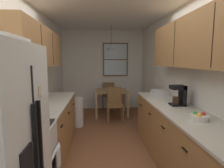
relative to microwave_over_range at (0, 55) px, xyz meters
The scene contains 22 objects.
ground_plane 2.51m from the microwave_over_range, 54.07° to the left, with size 12.00×12.00×0.00m, color brown.
wall_left 1.59m from the microwave_over_range, 99.00° to the left, with size 0.10×9.00×2.55m, color white.
wall_right 2.92m from the microwave_over_range, 31.88° to the left, with size 0.10×9.00×2.55m, color white.
wall_back 4.34m from the microwave_over_range, 75.15° to the left, with size 4.40×0.10×2.55m, color white.
ceiling_slab 2.11m from the microwave_over_range, 54.07° to the left, with size 4.40×9.00×0.08m, color white.
microwave_over_range is the anchor object (origin of this frame).
counter_left 1.76m from the microwave_over_range, 85.18° to the left, with size 0.64×1.92×0.90m.
upper_cabinets_left 1.24m from the microwave_over_range, 91.49° to the left, with size 0.33×2.00×0.63m.
counter_right 2.48m from the microwave_over_range, 13.00° to the left, with size 0.64×3.14×0.90m.
upper_cabinets_right 2.30m from the microwave_over_range, 10.99° to the left, with size 0.33×2.82×0.70m.
dining_table 3.78m from the microwave_over_range, 68.69° to the left, with size 0.93×0.81×0.73m.
dining_chair_near 3.30m from the microwave_over_range, 63.81° to the left, with size 0.41×0.41×0.90m.
dining_chair_far 4.35m from the microwave_over_range, 72.23° to the left, with size 0.44×0.44×0.90m.
pendant_light 3.64m from the microwave_over_range, 68.69° to the left, with size 0.29×0.29×0.64m.
back_window 4.38m from the microwave_over_range, 69.77° to the left, with size 0.81×0.05×1.07m.
trash_bin 2.87m from the microwave_over_range, 80.82° to the left, with size 0.33×0.33×0.70m, color silver.
storage_canister 0.82m from the microwave_over_range, 76.89° to the left, with size 0.12×0.12×0.18m.
dish_towel 1.26m from the microwave_over_range, 18.77° to the left, with size 0.02×0.16×0.24m, color white.
coffee_maker 2.44m from the microwave_over_range, 21.74° to the left, with size 0.22×0.18×0.32m.
fruit_bowl 2.25m from the microwave_over_range, ahead, with size 0.23×0.23×0.09m.
dish_rack 2.83m from the microwave_over_range, 38.14° to the left, with size 0.28×0.34×0.10m, color silver.
table_serving_bowl 3.77m from the microwave_over_range, 68.34° to the left, with size 0.17×0.17×0.06m, color silver.
Camera 1 is at (-0.19, -2.35, 1.61)m, focal length 29.15 mm.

